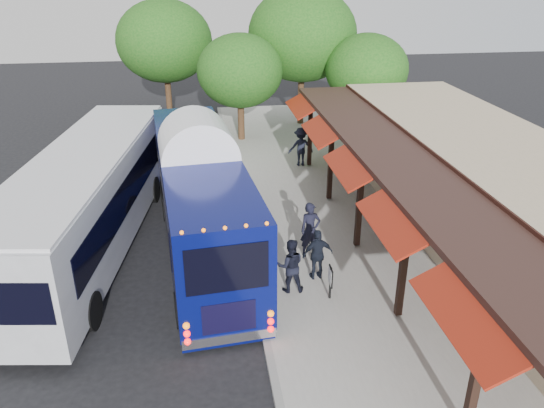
{
  "coord_description": "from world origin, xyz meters",
  "views": [
    {
      "loc": [
        -1.37,
        -11.46,
        9.07
      ],
      "look_at": [
        0.88,
        4.32,
        1.8
      ],
      "focal_mm": 35.0,
      "sensor_mm": 36.0,
      "label": 1
    }
  ],
  "objects_px": {
    "ped_b": "(290,266)",
    "sign_board": "(331,278)",
    "ped_a": "(310,230)",
    "ped_c": "(318,254)",
    "coach_bus": "(200,193)",
    "city_bus": "(88,197)",
    "ped_d": "(301,147)"
  },
  "relations": [
    {
      "from": "ped_b",
      "to": "sign_board",
      "type": "distance_m",
      "value": 1.23
    },
    {
      "from": "ped_a",
      "to": "ped_c",
      "type": "relative_size",
      "value": 1.14
    },
    {
      "from": "coach_bus",
      "to": "ped_a",
      "type": "distance_m",
      "value": 3.91
    },
    {
      "from": "sign_board",
      "to": "ped_c",
      "type": "bearing_deg",
      "value": 98.75
    },
    {
      "from": "ped_a",
      "to": "sign_board",
      "type": "bearing_deg",
      "value": -96.36
    },
    {
      "from": "city_bus",
      "to": "sign_board",
      "type": "height_order",
      "value": "city_bus"
    },
    {
      "from": "city_bus",
      "to": "ped_a",
      "type": "distance_m",
      "value": 7.52
    },
    {
      "from": "coach_bus",
      "to": "ped_d",
      "type": "height_order",
      "value": "coach_bus"
    },
    {
      "from": "ped_a",
      "to": "city_bus",
      "type": "bearing_deg",
      "value": 158.03
    },
    {
      "from": "ped_d",
      "to": "coach_bus",
      "type": "bearing_deg",
      "value": 54.52
    },
    {
      "from": "coach_bus",
      "to": "ped_d",
      "type": "distance_m",
      "value": 8.65
    },
    {
      "from": "ped_b",
      "to": "ped_c",
      "type": "bearing_deg",
      "value": -145.31
    },
    {
      "from": "city_bus",
      "to": "ped_c",
      "type": "height_order",
      "value": "city_bus"
    },
    {
      "from": "ped_a",
      "to": "coach_bus",
      "type": "bearing_deg",
      "value": 149.79
    },
    {
      "from": "ped_b",
      "to": "ped_d",
      "type": "relative_size",
      "value": 0.91
    },
    {
      "from": "ped_b",
      "to": "ped_d",
      "type": "bearing_deg",
      "value": -98.52
    },
    {
      "from": "city_bus",
      "to": "ped_b",
      "type": "height_order",
      "value": "city_bus"
    },
    {
      "from": "city_bus",
      "to": "ped_b",
      "type": "distance_m",
      "value": 7.37
    },
    {
      "from": "ped_a",
      "to": "ped_d",
      "type": "relative_size",
      "value": 1.01
    },
    {
      "from": "city_bus",
      "to": "ped_d",
      "type": "height_order",
      "value": "city_bus"
    },
    {
      "from": "ped_b",
      "to": "coach_bus",
      "type": "bearing_deg",
      "value": -49.9
    },
    {
      "from": "ped_a",
      "to": "ped_c",
      "type": "height_order",
      "value": "ped_a"
    },
    {
      "from": "ped_a",
      "to": "sign_board",
      "type": "relative_size",
      "value": 1.84
    },
    {
      "from": "ped_d",
      "to": "sign_board",
      "type": "height_order",
      "value": "ped_d"
    },
    {
      "from": "ped_d",
      "to": "ped_b",
      "type": "bearing_deg",
      "value": 76.27
    },
    {
      "from": "ped_b",
      "to": "ped_c",
      "type": "distance_m",
      "value": 1.1
    },
    {
      "from": "ped_c",
      "to": "ped_d",
      "type": "xyz_separation_m",
      "value": [
        1.41,
        9.98,
        0.11
      ]
    },
    {
      "from": "ped_b",
      "to": "ped_c",
      "type": "height_order",
      "value": "ped_b"
    },
    {
      "from": "coach_bus",
      "to": "ped_c",
      "type": "bearing_deg",
      "value": -45.25
    },
    {
      "from": "coach_bus",
      "to": "ped_a",
      "type": "bearing_deg",
      "value": -27.88
    },
    {
      "from": "ped_b",
      "to": "ped_d",
      "type": "distance_m",
      "value": 10.79
    },
    {
      "from": "ped_c",
      "to": "sign_board",
      "type": "height_order",
      "value": "ped_c"
    }
  ]
}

